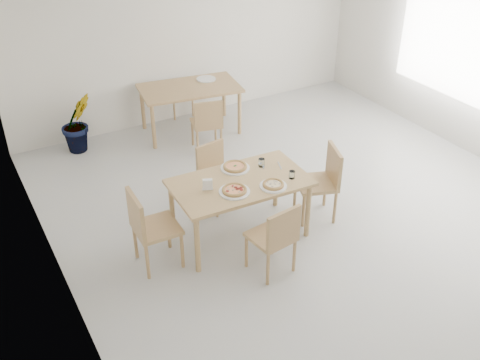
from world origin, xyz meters
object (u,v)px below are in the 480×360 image
chair_south (276,235)px  tumbler_b (262,163)px  plate_pepperoni (234,192)px  potted_plant (77,123)px  main_table (240,187)px  plate_empty (206,79)px  chair_east (323,178)px  pizza_margherita (235,166)px  pizza_mushroom (273,184)px  plate_margherita (235,168)px  chair_back_s (207,122)px  chair_north (215,171)px  second_table (190,92)px  pizza_pepperoni (234,190)px  napkin_holder (208,185)px  chair_back_n (178,88)px  tumbler_a (292,175)px  plate_mushroom (273,186)px  chair_west (148,225)px

chair_south → tumbler_b: size_ratio=8.92×
plate_pepperoni → potted_plant: potted_plant is taller
main_table → plate_empty: 3.10m
chair_south → chair_east: bearing=-157.0°
pizza_margherita → pizza_mushroom: bearing=-72.3°
chair_south → plate_margherita: 1.06m
tumbler_b → chair_back_s: (0.23, 1.87, -0.31)m
main_table → plate_pepperoni: 0.25m
plate_pepperoni → main_table: bearing=45.8°
chair_north → second_table: chair_north is taller
second_table → potted_plant: potted_plant is taller
pizza_pepperoni → napkin_holder: napkin_holder is taller
chair_back_n → second_table: bearing=-95.2°
tumbler_a → second_table: (0.14, 3.01, -0.13)m
plate_margherita → plate_mushroom: bearing=-72.3°
pizza_mushroom → potted_plant: size_ratio=0.27×
pizza_mushroom → napkin_holder: napkin_holder is taller
plate_mushroom → plate_empty: size_ratio=0.99×
chair_south → chair_back_n: chair_south is taller
chair_east → pizza_pepperoni: chair_east is taller
chair_north → chair_back_s: chair_back_s is taller
plate_mushroom → pizza_margherita: 0.57m
chair_south → napkin_holder: napkin_holder is taller
chair_east → tumbler_b: (-0.70, 0.29, 0.26)m
plate_pepperoni → second_table: 3.07m
main_table → pizza_margherita: pizza_margherita is taller
plate_mushroom → pizza_mushroom: 0.02m
pizza_margherita → second_table: bearing=76.6°
chair_east → pizza_pepperoni: size_ratio=2.65×
chair_north → pizza_margherita: bearing=-98.5°
plate_mushroom → pizza_pepperoni: bearing=165.4°
chair_north → tumbler_a: 1.13m
plate_mushroom → tumbler_a: bearing=10.2°
chair_north → tumbler_b: bearing=-72.3°
chair_south → chair_back_n: bearing=-108.1°
tumbler_a → plate_empty: tumbler_a is taller
chair_west → pizza_pepperoni: (0.94, -0.18, 0.24)m
chair_west → plate_pepperoni: 0.98m
plate_mushroom → plate_pepperoni: (-0.43, 0.11, 0.00)m
plate_margherita → chair_south: bearing=-94.9°
chair_east → pizza_mushroom: bearing=-59.7°
chair_north → plate_pepperoni: 0.99m
napkin_holder → main_table: bearing=22.2°
chair_north → potted_plant: potted_plant is taller
tumbler_b → second_table: bearing=83.4°
chair_south → tumbler_b: (0.38, 0.93, 0.30)m
plate_margherita → napkin_holder: 0.54m
second_table → chair_east: bearing=-73.6°
second_table → chair_back_n: chair_back_n is taller
chair_north → plate_pepperoni: size_ratio=2.43×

